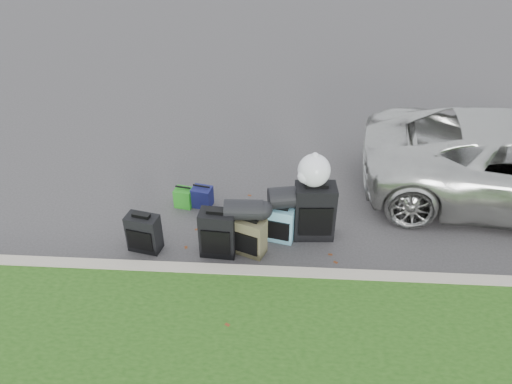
# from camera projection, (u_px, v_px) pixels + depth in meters

# --- Properties ---
(ground) EXTENTS (120.00, 120.00, 0.00)m
(ground) POSITION_uv_depth(u_px,v_px,m) (262.00, 230.00, 7.37)
(ground) COLOR #383535
(ground) RESTS_ON ground
(curb) EXTENTS (120.00, 0.18, 0.15)m
(curb) POSITION_uv_depth(u_px,v_px,m) (258.00, 274.00, 6.51)
(curb) COLOR #9E937F
(curb) RESTS_ON ground
(suitcase_small_black) EXTENTS (0.49, 0.33, 0.56)m
(suitcase_small_black) POSITION_uv_depth(u_px,v_px,m) (144.00, 233.00, 6.89)
(suitcase_small_black) COLOR black
(suitcase_small_black) RESTS_ON ground
(suitcase_large_black_left) EXTENTS (0.50, 0.32, 0.69)m
(suitcase_large_black_left) POSITION_uv_depth(u_px,v_px,m) (218.00, 233.00, 6.78)
(suitcase_large_black_left) COLOR black
(suitcase_large_black_left) RESTS_ON ground
(suitcase_olive) EXTENTS (0.47, 0.39, 0.56)m
(suitcase_olive) POSITION_uv_depth(u_px,v_px,m) (250.00, 236.00, 6.82)
(suitcase_olive) COLOR #44402A
(suitcase_olive) RESTS_ON ground
(suitcase_teal) EXTENTS (0.42, 0.30, 0.54)m
(suitcase_teal) POSITION_uv_depth(u_px,v_px,m) (281.00, 224.00, 7.07)
(suitcase_teal) COLOR #578EA1
(suitcase_teal) RESTS_ON ground
(suitcase_large_black_right) EXTENTS (0.59, 0.38, 0.85)m
(suitcase_large_black_right) POSITION_uv_depth(u_px,v_px,m) (314.00, 211.00, 7.05)
(suitcase_large_black_right) COLOR black
(suitcase_large_black_right) RESTS_ON ground
(tote_green) EXTENTS (0.31, 0.26, 0.31)m
(tote_green) POSITION_uv_depth(u_px,v_px,m) (184.00, 197.00, 7.81)
(tote_green) COLOR #23821D
(tote_green) RESTS_ON ground
(tote_navy) EXTENTS (0.34, 0.29, 0.32)m
(tote_navy) POSITION_uv_depth(u_px,v_px,m) (202.00, 197.00, 7.81)
(tote_navy) COLOR #171A52
(tote_navy) RESTS_ON ground
(duffel_left) EXTENTS (0.53, 0.29, 0.28)m
(duffel_left) POSITION_uv_depth(u_px,v_px,m) (244.00, 210.00, 6.63)
(duffel_left) COLOR black
(duffel_left) RESTS_ON suitcase_olive
(duffel_right) EXTENTS (0.59, 0.41, 0.31)m
(duffel_right) POSITION_uv_depth(u_px,v_px,m) (288.00, 197.00, 6.88)
(duffel_right) COLOR black
(duffel_right) RESTS_ON suitcase_teal
(trash_bag) EXTENTS (0.45, 0.45, 0.45)m
(trash_bag) POSITION_uv_depth(u_px,v_px,m) (314.00, 170.00, 6.73)
(trash_bag) COLOR white
(trash_bag) RESTS_ON suitcase_large_black_right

